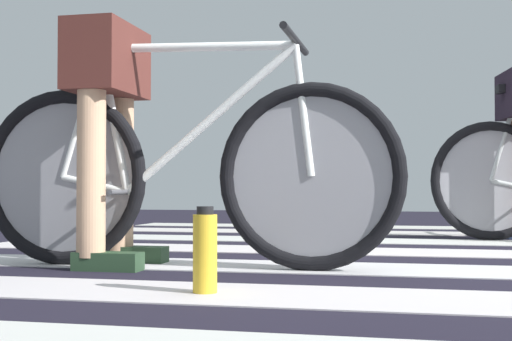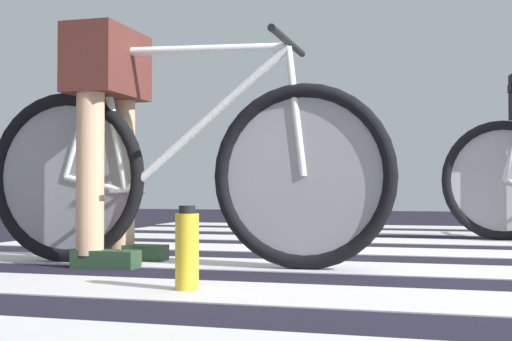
{
  "view_description": "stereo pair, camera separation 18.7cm",
  "coord_description": "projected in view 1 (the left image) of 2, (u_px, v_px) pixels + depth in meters",
  "views": [
    {
      "loc": [
        -0.28,
        -2.96,
        0.33
      ],
      "look_at": [
        -0.99,
        0.16,
        0.41
      ],
      "focal_mm": 50.77,
      "sensor_mm": 36.0,
      "label": 1
    },
    {
      "loc": [
        -0.09,
        -2.96,
        0.33
      ],
      "look_at": [
        -0.99,
        0.16,
        0.41
      ],
      "focal_mm": 50.77,
      "sensor_mm": 36.0,
      "label": 2
    }
  ],
  "objects": [
    {
      "name": "cyclist_1_of_2",
      "position": [
        108.0,
        110.0,
        2.91
      ],
      "size": [
        0.31,
        0.41,
        0.97
      ],
      "rotation": [
        0.0,
        0.0,
        0.01
      ],
      "color": "tan",
      "rests_on": "ground"
    },
    {
      "name": "water_bottle",
      "position": [
        205.0,
        252.0,
        2.14
      ],
      "size": [
        0.07,
        0.07,
        0.26
      ],
      "color": "gold",
      "rests_on": "ground"
    },
    {
      "name": "crosswalk_markings",
      "position": [
        499.0,
        262.0,
        3.05
      ],
      "size": [
        5.49,
        5.75,
        0.0
      ],
      "color": "silver",
      "rests_on": "ground"
    },
    {
      "name": "ground",
      "position": [
        495.0,
        271.0,
        2.81
      ],
      "size": [
        18.0,
        14.0,
        0.02
      ],
      "color": "black"
    },
    {
      "name": "bicycle_1_of_2",
      "position": [
        181.0,
        170.0,
        2.84
      ],
      "size": [
        1.74,
        0.52,
        0.93
      ],
      "rotation": [
        0.0,
        0.0,
        0.01
      ],
      "color": "black",
      "rests_on": "ground"
    }
  ]
}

